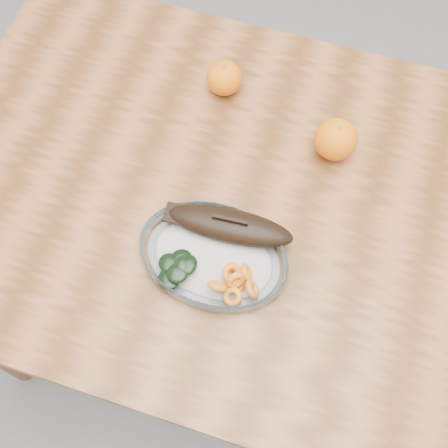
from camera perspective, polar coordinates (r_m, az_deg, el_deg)
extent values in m
plane|color=slate|center=(1.70, 1.57, -9.34)|extent=(3.00, 3.00, 0.00)
cube|color=brown|center=(1.02, 2.59, 2.10)|extent=(1.20, 0.80, 0.04)
cylinder|color=brown|center=(1.64, -13.08, 11.11)|extent=(0.06, 0.06, 0.71)
ellipsoid|color=white|center=(0.95, -1.10, -3.48)|extent=(0.48, 0.35, 0.01)
torus|color=#8FC7DE|center=(0.94, -1.11, -3.25)|extent=(0.48, 0.48, 0.03)
ellipsoid|color=white|center=(0.93, -1.12, -3.06)|extent=(0.42, 0.30, 0.02)
ellipsoid|color=black|center=(0.93, 0.60, 0.26)|extent=(0.22, 0.08, 0.04)
ellipsoid|color=black|center=(0.94, 0.60, 0.09)|extent=(0.19, 0.06, 0.02)
cube|color=black|center=(0.94, -4.92, 1.47)|extent=(0.04, 0.04, 0.01)
cube|color=black|center=(0.92, 0.61, 0.71)|extent=(0.06, 0.01, 0.02)
torus|color=orange|center=(0.90, 1.43, -5.86)|extent=(0.04, 0.04, 0.04)
torus|color=orange|center=(0.89, 0.87, -7.05)|extent=(0.04, 0.04, 0.03)
torus|color=orange|center=(0.90, 1.02, -4.85)|extent=(0.04, 0.03, 0.03)
torus|color=orange|center=(0.90, 2.35, -4.62)|extent=(0.04, 0.04, 0.04)
torus|color=orange|center=(0.90, 2.92, -6.28)|extent=(0.04, 0.03, 0.04)
torus|color=orange|center=(0.89, 0.81, -4.62)|extent=(0.04, 0.04, 0.03)
torus|color=orange|center=(0.88, 1.21, -5.37)|extent=(0.04, 0.03, 0.04)
torus|color=orange|center=(0.88, -0.70, -5.97)|extent=(0.04, 0.03, 0.04)
ellipsoid|color=black|center=(0.91, -5.73, -5.29)|extent=(0.05, 0.05, 0.01)
ellipsoid|color=black|center=(0.91, -4.36, -4.08)|extent=(0.05, 0.05, 0.01)
ellipsoid|color=black|center=(0.92, -4.45, -3.09)|extent=(0.05, 0.05, 0.01)
ellipsoid|color=black|center=(0.92, -5.69, -3.59)|extent=(0.05, 0.05, 0.01)
ellipsoid|color=black|center=(0.90, -4.33, -3.83)|extent=(0.03, 0.04, 0.01)
ellipsoid|color=black|center=(0.90, -3.68, -3.80)|extent=(0.03, 0.04, 0.01)
ellipsoid|color=black|center=(0.90, -4.84, -4.64)|extent=(0.05, 0.05, 0.01)
sphere|color=#FF5D05|center=(1.11, 0.00, 14.60)|extent=(0.07, 0.07, 0.07)
sphere|color=#FF5D05|center=(1.04, 11.29, 8.43)|extent=(0.08, 0.08, 0.08)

